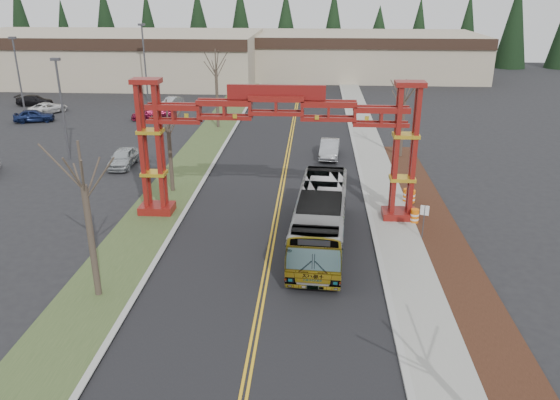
# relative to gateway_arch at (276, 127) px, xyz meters

# --- Properties ---
(road) EXTENTS (12.00, 110.00, 0.02)m
(road) POSITION_rel_gateway_arch_xyz_m (-0.00, 7.00, -5.97)
(road) COLOR black
(road) RESTS_ON ground
(lane_line_left) EXTENTS (0.12, 100.00, 0.01)m
(lane_line_left) POSITION_rel_gateway_arch_xyz_m (-0.12, 7.00, -5.96)
(lane_line_left) COLOR gold
(lane_line_left) RESTS_ON road
(lane_line_right) EXTENTS (0.12, 100.00, 0.01)m
(lane_line_right) POSITION_rel_gateway_arch_xyz_m (0.12, 7.00, -5.96)
(lane_line_right) COLOR gold
(lane_line_right) RESTS_ON road
(curb_right) EXTENTS (0.30, 110.00, 0.15)m
(curb_right) POSITION_rel_gateway_arch_xyz_m (6.15, 7.00, -5.91)
(curb_right) COLOR #A9A9A4
(curb_right) RESTS_ON ground
(sidewalk_right) EXTENTS (2.60, 110.00, 0.14)m
(sidewalk_right) POSITION_rel_gateway_arch_xyz_m (7.60, 7.00, -5.91)
(sidewalk_right) COLOR gray
(sidewalk_right) RESTS_ON ground
(landscape_strip) EXTENTS (2.60, 50.00, 0.12)m
(landscape_strip) POSITION_rel_gateway_arch_xyz_m (10.20, -8.00, -5.92)
(landscape_strip) COLOR black
(landscape_strip) RESTS_ON ground
(grass_median) EXTENTS (4.00, 110.00, 0.08)m
(grass_median) POSITION_rel_gateway_arch_xyz_m (-8.00, 7.00, -5.94)
(grass_median) COLOR #3A4D26
(grass_median) RESTS_ON ground
(curb_left) EXTENTS (0.30, 110.00, 0.15)m
(curb_left) POSITION_rel_gateway_arch_xyz_m (-6.15, 7.00, -5.91)
(curb_left) COLOR #A9A9A4
(curb_left) RESTS_ON ground
(gateway_arch) EXTENTS (18.20, 1.60, 8.90)m
(gateway_arch) POSITION_rel_gateway_arch_xyz_m (0.00, 0.00, 0.00)
(gateway_arch) COLOR maroon
(gateway_arch) RESTS_ON ground
(retail_building_west) EXTENTS (46.00, 22.30, 7.50)m
(retail_building_west) POSITION_rel_gateway_arch_xyz_m (-30.00, 53.96, -2.22)
(retail_building_west) COLOR tan
(retail_building_west) RESTS_ON ground
(retail_building_east) EXTENTS (38.00, 20.30, 7.00)m
(retail_building_east) POSITION_rel_gateway_arch_xyz_m (10.00, 61.95, -2.47)
(retail_building_east) COLOR tan
(retail_building_east) RESTS_ON ground
(conifer_treeline) EXTENTS (116.10, 5.60, 13.00)m
(conifer_treeline) POSITION_rel_gateway_arch_xyz_m (0.25, 74.00, 0.50)
(conifer_treeline) COLOR black
(conifer_treeline) RESTS_ON ground
(transit_bus) EXTENTS (3.52, 11.88, 3.27)m
(transit_bus) POSITION_rel_gateway_arch_xyz_m (2.84, -4.04, -4.35)
(transit_bus) COLOR #AFB1B7
(transit_bus) RESTS_ON ground
(silver_sedan) EXTENTS (1.95, 4.72, 1.52)m
(silver_sedan) POSITION_rel_gateway_arch_xyz_m (3.74, 13.75, -5.22)
(silver_sedan) COLOR #A5A8AD
(silver_sedan) RESTS_ON ground
(parked_car_near_a) EXTENTS (1.94, 4.53, 1.52)m
(parked_car_near_a) POSITION_rel_gateway_arch_xyz_m (-13.62, 9.82, -5.22)
(parked_car_near_a) COLOR #B6BCBF
(parked_car_near_a) RESTS_ON ground
(parked_car_mid_a) EXTENTS (4.98, 3.10, 1.35)m
(parked_car_mid_a) POSITION_rel_gateway_arch_xyz_m (-16.22, 27.27, -5.31)
(parked_car_mid_a) COLOR maroon
(parked_car_mid_a) RESTS_ON ground
(parked_car_mid_b) EXTENTS (4.58, 2.96, 1.45)m
(parked_car_mid_b) POSITION_rel_gateway_arch_xyz_m (-28.98, 25.12, -5.26)
(parked_car_mid_b) COLOR #15214B
(parked_car_mid_b) RESTS_ON ground
(parked_car_far_a) EXTENTS (2.43, 3.96, 1.23)m
(parked_car_far_a) POSITION_rel_gateway_arch_xyz_m (-15.70, 34.25, -5.37)
(parked_car_far_a) COLOR #9DA1A5
(parked_car_far_a) RESTS_ON ground
(parked_car_far_b) EXTENTS (3.87, 5.19, 1.31)m
(parked_car_far_b) POSITION_rel_gateway_arch_xyz_m (-29.51, 29.62, -5.33)
(parked_car_far_b) COLOR white
(parked_car_far_b) RESTS_ON ground
(parked_car_far_c) EXTENTS (4.55, 1.90, 1.31)m
(parked_car_far_c) POSITION_rel_gateway_arch_xyz_m (-33.31, 33.93, -5.33)
(parked_car_far_c) COLOR black
(parked_car_far_c) RESTS_ON ground
(bare_tree_median_near) EXTENTS (3.16, 3.16, 7.82)m
(bare_tree_median_near) POSITION_rel_gateway_arch_xyz_m (-8.00, -10.50, -0.29)
(bare_tree_median_near) COLOR #382D26
(bare_tree_median_near) RESTS_ON ground
(bare_tree_median_mid) EXTENTS (2.96, 2.96, 6.82)m
(bare_tree_median_mid) POSITION_rel_gateway_arch_xyz_m (-8.00, 4.18, -1.14)
(bare_tree_median_mid) COLOR #382D26
(bare_tree_median_mid) RESTS_ON ground
(bare_tree_median_far) EXTENTS (3.13, 3.13, 8.21)m
(bare_tree_median_far) POSITION_rel_gateway_arch_xyz_m (-8.00, 23.90, 0.11)
(bare_tree_median_far) COLOR #382D26
(bare_tree_median_far) RESTS_ON ground
(bare_tree_right_far) EXTENTS (2.88, 2.88, 6.86)m
(bare_tree_right_far) POSITION_rel_gateway_arch_xyz_m (10.00, 14.00, -1.05)
(bare_tree_right_far) COLOR #382D26
(bare_tree_right_far) RESTS_ON ground
(light_pole_near) EXTENTS (0.75, 0.38, 8.69)m
(light_pole_near) POSITION_rel_gateway_arch_xyz_m (-19.05, 11.53, -0.95)
(light_pole_near) COLOR #3F3F44
(light_pole_near) RESTS_ON ground
(light_pole_mid) EXTENTS (0.78, 0.39, 9.00)m
(light_pole_mid) POSITION_rel_gateway_arch_xyz_m (-31.27, 27.51, -0.77)
(light_pole_mid) COLOR #3F3F44
(light_pole_mid) RESTS_ON ground
(light_pole_far) EXTENTS (0.85, 0.43, 9.80)m
(light_pole_far) POSITION_rel_gateway_arch_xyz_m (-19.89, 38.10, -0.31)
(light_pole_far) COLOR #3F3F44
(light_pole_far) RESTS_ON ground
(street_sign) EXTENTS (0.49, 0.18, 2.20)m
(street_sign) POSITION_rel_gateway_arch_xyz_m (8.94, -3.06, -4.40)
(street_sign) COLOR #3F3F44
(street_sign) RESTS_ON ground
(barrel_south) EXTENTS (0.54, 0.54, 1.00)m
(barrel_south) POSITION_rel_gateway_arch_xyz_m (8.85, -0.72, -5.48)
(barrel_south) COLOR orange
(barrel_south) RESTS_ON ground
(barrel_mid) EXTENTS (0.55, 0.55, 1.01)m
(barrel_mid) POSITION_rel_gateway_arch_xyz_m (8.91, 2.98, -5.48)
(barrel_mid) COLOR orange
(barrel_mid) RESTS_ON ground
(barrel_north) EXTENTS (0.55, 0.55, 1.02)m
(barrel_north) POSITION_rel_gateway_arch_xyz_m (9.19, 2.76, -5.47)
(barrel_north) COLOR orange
(barrel_north) RESTS_ON ground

